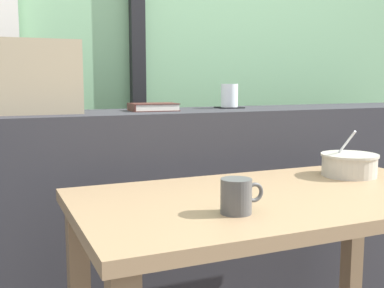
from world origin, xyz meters
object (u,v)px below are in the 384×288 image
Objects in this scene: breakfast_table at (277,232)px; coaster_square at (229,108)px; juice_glass at (229,96)px; closed_book at (153,107)px; soup_bowl at (349,165)px; throw_pillow at (34,77)px; ceramic_mug at (237,196)px.

breakfast_table is 11.45× the size of coaster_square.
closed_book is at bearing -173.41° from juice_glass.
closed_book is 0.77m from soup_bowl.
coaster_square is at bearing 104.32° from soup_bowl.
juice_glass is at bearing 6.59° from closed_book.
breakfast_table is 0.75m from closed_book.
soup_bowl is (0.15, -0.58, -0.21)m from juice_glass.
breakfast_table is at bearing -47.79° from throw_pillow.
juice_glass reaches higher than closed_book.
ceramic_mug reaches higher than breakfast_table.
breakfast_table is 0.29m from ceramic_mug.
throw_pillow is 2.83× the size of ceramic_mug.
breakfast_table is 0.82m from juice_glass.
juice_glass is at bearing 104.32° from soup_bowl.
breakfast_table is at bearing -77.25° from closed_book.
juice_glass is 0.95m from ceramic_mug.
juice_glass is at bearing 63.54° from ceramic_mug.
juice_glass is 0.64m from soup_bowl.
breakfast_table is at bearing -106.72° from coaster_square.
throw_pillow is at bearing -178.91° from closed_book.
juice_glass is (0.21, 0.70, 0.36)m from breakfast_table.
juice_glass is 0.52× the size of soup_bowl.
throw_pillow reaches higher than closed_book.
throw_pillow is at bearing -176.43° from coaster_square.
breakfast_table is at bearing 32.68° from ceramic_mug.
soup_bowl is at bearing 18.17° from breakfast_table.
throw_pillow is at bearing -176.43° from juice_glass.
juice_glass is 0.88× the size of ceramic_mug.
soup_bowl is at bearing -46.79° from closed_book.
breakfast_table is 3.58× the size of throw_pillow.
coaster_square is 0.53× the size of closed_book.
breakfast_table is 6.05× the size of closed_book.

